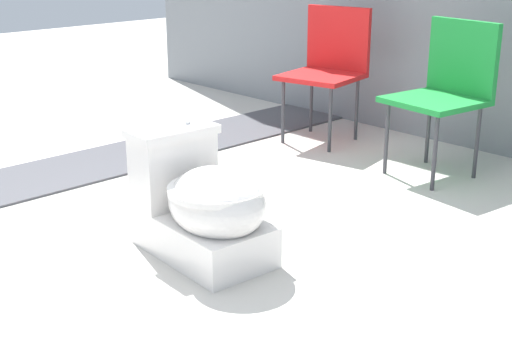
{
  "coord_description": "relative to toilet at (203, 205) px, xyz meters",
  "views": [
    {
      "loc": [
        2.29,
        -1.51,
        1.27
      ],
      "look_at": [
        0.18,
        0.49,
        0.3
      ],
      "focal_mm": 50.0,
      "sensor_mm": 36.0,
      "label": 1
    }
  ],
  "objects": [
    {
      "name": "gravel_strip",
      "position": [
        -1.37,
        0.31,
        -0.21
      ],
      "size": [
        0.56,
        8.0,
        0.01
      ],
      "primitive_type": "cube",
      "color": "#4C4C51",
      "rests_on": "ground"
    },
    {
      "name": "folding_chair_middle",
      "position": [
        0.07,
        1.65,
        0.29
      ],
      "size": [
        0.49,
        0.49,
        0.83
      ],
      "rotation": [
        0.0,
        0.0,
        -1.7
      ],
      "color": "#1E8C38",
      "rests_on": "ground"
    },
    {
      "name": "ground_plane",
      "position": [
        -0.18,
        -0.19,
        -0.22
      ],
      "size": [
        14.0,
        14.0,
        0.0
      ],
      "primitive_type": "plane",
      "color": "beige"
    },
    {
      "name": "folding_chair_left",
      "position": [
        -0.83,
        1.72,
        0.29
      ],
      "size": [
        0.52,
        0.52,
        0.83
      ],
      "rotation": [
        0.0,
        0.0,
        -1.38
      ],
      "color": "red",
      "rests_on": "ground"
    },
    {
      "name": "toilet",
      "position": [
        0.0,
        0.0,
        0.0
      ],
      "size": [
        0.66,
        0.42,
        0.52
      ],
      "rotation": [
        0.0,
        0.0,
        -0.07
      ],
      "color": "white",
      "rests_on": "ground"
    }
  ]
}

